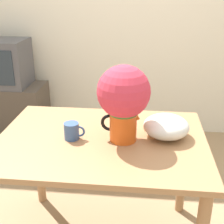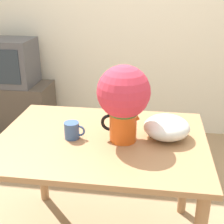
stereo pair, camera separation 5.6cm
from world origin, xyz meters
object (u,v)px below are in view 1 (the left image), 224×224
(white_bowl, at_px, (166,126))
(tv_set, at_px, (2,63))
(coffee_mug, at_px, (72,131))
(flower_vase, at_px, (124,98))

(white_bowl, relative_size, tv_set, 0.50)
(coffee_mug, bearing_deg, flower_vase, 3.70)
(flower_vase, xyz_separation_m, coffee_mug, (-0.28, -0.02, -0.20))
(white_bowl, distance_m, tv_set, 2.04)
(white_bowl, bearing_deg, coffee_mug, -170.94)
(flower_vase, relative_size, coffee_mug, 3.59)
(coffee_mug, xyz_separation_m, white_bowl, (0.51, 0.08, 0.02))
(flower_vase, height_order, tv_set, flower_vase)
(coffee_mug, height_order, tv_set, tv_set)
(flower_vase, xyz_separation_m, tv_set, (-1.31, 1.40, -0.19))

